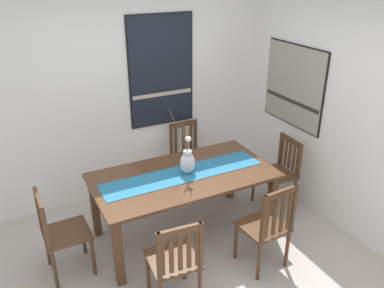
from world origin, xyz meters
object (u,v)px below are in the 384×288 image
at_px(dining_table, 183,182).
at_px(painting_on_back_wall, 161,71).
at_px(chair_4, 279,171).
at_px(chair_0, 189,157).
at_px(chair_1, 175,260).
at_px(chair_2, 60,232).
at_px(chair_3, 267,226).
at_px(painting_on_side_wall, 294,86).
at_px(centerpiece_vase, 188,162).

relative_size(dining_table, painting_on_back_wall, 1.38).
bearing_deg(chair_4, chair_0, 134.15).
bearing_deg(chair_0, chair_1, -119.83).
bearing_deg(chair_2, chair_3, -24.77).
xyz_separation_m(chair_4, painting_on_side_wall, (0.34, 0.29, 0.95)).
relative_size(dining_table, chair_3, 2.00).
distance_m(centerpiece_vase, chair_0, 1.05).
bearing_deg(painting_on_back_wall, chair_0, -53.97).
height_order(chair_1, chair_2, chair_1).
distance_m(chair_1, painting_on_side_wall, 2.62).
height_order(chair_0, chair_3, chair_3).
bearing_deg(chair_2, chair_0, 25.83).
height_order(painting_on_back_wall, painting_on_side_wall, painting_on_back_wall).
bearing_deg(chair_2, dining_table, 0.51).
bearing_deg(chair_2, centerpiece_vase, 0.41).
height_order(chair_3, painting_on_back_wall, painting_on_back_wall).
xyz_separation_m(dining_table, chair_0, (0.49, 0.85, -0.19)).
bearing_deg(chair_3, painting_on_back_wall, 96.40).
bearing_deg(chair_3, dining_table, 120.30).
relative_size(chair_1, chair_4, 1.03).
xyz_separation_m(chair_1, chair_4, (1.81, 0.88, -0.01)).
relative_size(chair_1, chair_3, 0.96).
xyz_separation_m(centerpiece_vase, chair_3, (0.44, -0.84, -0.41)).
bearing_deg(chair_1, chair_3, 1.72).
bearing_deg(chair_1, painting_on_side_wall, 28.42).
relative_size(chair_2, painting_on_side_wall, 0.89).
xyz_separation_m(painting_on_back_wall, painting_on_side_wall, (1.38, -0.86, -0.14)).
height_order(chair_1, chair_3, chair_3).
height_order(centerpiece_vase, chair_0, centerpiece_vase).
distance_m(centerpiece_vase, painting_on_side_wall, 1.71).
xyz_separation_m(dining_table, centerpiece_vase, (0.05, -0.00, 0.24)).
relative_size(centerpiece_vase, chair_1, 0.75).
bearing_deg(chair_0, chair_2, -154.17).
bearing_deg(chair_2, painting_on_side_wall, 5.94).
bearing_deg(centerpiece_vase, painting_on_back_wall, 79.42).
bearing_deg(chair_1, chair_2, 133.08).
bearing_deg(chair_4, centerpiece_vase, -179.54).
height_order(centerpiece_vase, painting_on_back_wall, painting_on_back_wall).
xyz_separation_m(chair_0, chair_2, (-1.79, -0.87, -0.00)).
height_order(chair_0, chair_2, chair_0).
relative_size(chair_3, painting_on_side_wall, 0.94).
bearing_deg(chair_1, chair_4, 25.85).
relative_size(chair_0, chair_2, 1.01).
height_order(chair_4, painting_on_back_wall, painting_on_back_wall).
relative_size(dining_table, chair_1, 2.10).
xyz_separation_m(chair_1, painting_on_back_wall, (0.77, 2.02, 1.08)).
bearing_deg(chair_3, chair_2, 155.23).
bearing_deg(dining_table, chair_2, -179.49).
bearing_deg(chair_4, painting_on_side_wall, 40.11).
distance_m(centerpiece_vase, chair_3, 1.03).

